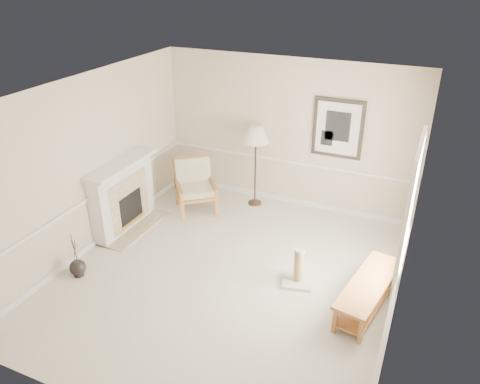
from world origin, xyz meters
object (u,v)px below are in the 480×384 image
(floor_lamp, at_px, (256,136))
(scratching_post, at_px, (298,272))
(floor_vase, at_px, (78,268))
(bench, at_px, (368,290))
(armchair, at_px, (195,183))

(floor_lamp, bearing_deg, scratching_post, -53.44)
(floor_vase, height_order, scratching_post, floor_vase)
(floor_lamp, height_order, scratching_post, floor_lamp)
(floor_vase, height_order, floor_lamp, floor_lamp)
(floor_vase, distance_m, bench, 4.40)
(floor_lamp, bearing_deg, armchair, -148.97)
(bench, bearing_deg, armchair, 155.72)
(floor_vase, xyz_separation_m, bench, (4.27, 1.06, 0.16))
(floor_lamp, distance_m, scratching_post, 2.93)
(armchair, xyz_separation_m, floor_lamp, (1.02, 0.62, 0.92))
(floor_vase, distance_m, floor_lamp, 3.93)
(scratching_post, bearing_deg, floor_lamp, 126.56)
(floor_vase, relative_size, floor_lamp, 0.45)
(floor_vase, distance_m, armchair, 2.81)
(armchair, bearing_deg, floor_vase, -142.12)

